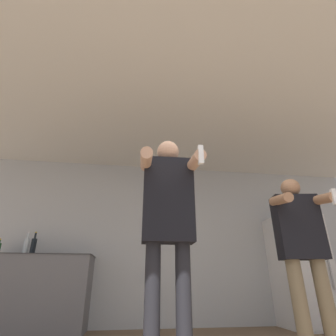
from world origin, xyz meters
TOP-DOWN VIEW (x-y plane):
  - wall_back at (0.00, 3.25)m, footprint 7.00×0.06m
  - ceiling_slab at (0.00, 1.61)m, footprint 7.00×3.74m
  - refrigerator at (2.14, 2.87)m, footprint 0.70×0.72m
  - counter at (-1.74, 2.93)m, footprint 1.42×0.60m
  - bottle_clear_vodka at (-1.97, 2.89)m, footprint 0.07×0.07m
  - bottle_dark_rum at (-1.87, 2.89)m, footprint 0.07×0.07m
  - person_woman_foreground at (-0.24, 0.84)m, footprint 0.48×0.54m
  - person_man_side at (1.11, 1.21)m, footprint 0.55×0.55m

SIDE VIEW (x-z plane):
  - counter at x=-1.74m, z-range 0.00..0.98m
  - refrigerator at x=2.14m, z-range 0.00..1.61m
  - person_man_side at x=1.11m, z-range 0.14..1.77m
  - person_woman_foreground at x=-0.24m, z-range 0.21..1.98m
  - bottle_clear_vodka at x=-1.97m, z-range 0.94..1.25m
  - bottle_dark_rum at x=-1.87m, z-range 0.94..1.26m
  - wall_back at x=0.00m, z-range 0.00..2.55m
  - ceiling_slab at x=0.00m, z-range 2.55..2.60m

